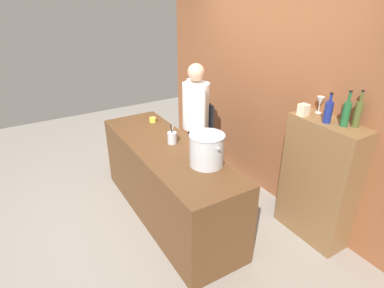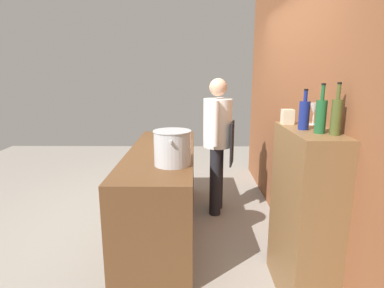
# 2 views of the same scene
# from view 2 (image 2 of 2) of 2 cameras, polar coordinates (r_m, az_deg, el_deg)

# --- Properties ---
(ground_plane) EXTENTS (8.00, 8.00, 0.00)m
(ground_plane) POSITION_cam_2_polar(r_m,az_deg,el_deg) (3.75, -5.30, -14.59)
(ground_plane) COLOR gray
(brick_back_panel) EXTENTS (4.40, 0.10, 3.00)m
(brick_back_panel) POSITION_cam_2_polar(r_m,az_deg,el_deg) (3.48, 18.02, 8.50)
(brick_back_panel) COLOR brown
(brick_back_panel) RESTS_ON ground_plane
(prep_counter) EXTENTS (2.23, 0.70, 0.90)m
(prep_counter) POSITION_cam_2_polar(r_m,az_deg,el_deg) (3.57, -5.45, -8.16)
(prep_counter) COLOR brown
(prep_counter) RESTS_ON ground_plane
(bar_cabinet) EXTENTS (0.76, 0.32, 1.33)m
(bar_cabinet) POSITION_cam_2_polar(r_m,az_deg,el_deg) (2.59, 19.47, -12.13)
(bar_cabinet) COLOR brown
(bar_cabinet) RESTS_ON ground_plane
(chef) EXTENTS (0.52, 0.39, 1.66)m
(chef) POSITION_cam_2_polar(r_m,az_deg,el_deg) (3.83, 4.66, 1.34)
(chef) COLOR black
(chef) RESTS_ON ground_plane
(stockpot_large) EXTENTS (0.41, 0.35, 0.32)m
(stockpot_large) POSITION_cam_2_polar(r_m,az_deg,el_deg) (2.86, -3.57, -0.69)
(stockpot_large) COLOR #B7BABF
(stockpot_large) RESTS_ON prep_counter
(utensil_crock) EXTENTS (0.10, 0.10, 0.23)m
(utensil_crock) POSITION_cam_2_polar(r_m,az_deg,el_deg) (3.46, -3.93, 0.15)
(utensil_crock) COLOR #B7BABF
(utensil_crock) RESTS_ON prep_counter
(butter_jar) EXTENTS (0.09, 0.09, 0.06)m
(butter_jar) POSITION_cam_2_polar(r_m,az_deg,el_deg) (4.14, -2.07, 1.75)
(butter_jar) COLOR yellow
(butter_jar) RESTS_ON prep_counter
(wine_bottle_olive) EXTENTS (0.07, 0.07, 0.34)m
(wine_bottle_olive) POSITION_cam_2_polar(r_m,az_deg,el_deg) (2.24, 24.64, 4.66)
(wine_bottle_olive) COLOR #475123
(wine_bottle_olive) RESTS_ON bar_cabinet
(wine_bottle_cobalt) EXTENTS (0.07, 0.07, 0.29)m
(wine_bottle_cobalt) POSITION_cam_2_polar(r_m,az_deg,el_deg) (2.38, 19.62, 5.06)
(wine_bottle_cobalt) COLOR navy
(wine_bottle_cobalt) RESTS_ON bar_cabinet
(wine_bottle_green) EXTENTS (0.07, 0.07, 0.33)m
(wine_bottle_green) POSITION_cam_2_polar(r_m,az_deg,el_deg) (2.27, 22.27, 4.83)
(wine_bottle_green) COLOR #1E592D
(wine_bottle_green) RESTS_ON bar_cabinet
(wine_glass_short) EXTENTS (0.07, 0.07, 0.17)m
(wine_glass_short) POSITION_cam_2_polar(r_m,az_deg,el_deg) (2.63, 21.20, 5.83)
(wine_glass_short) COLOR silver
(wine_glass_short) RESTS_ON bar_cabinet
(spice_tin_cream) EXTENTS (0.09, 0.09, 0.12)m
(spice_tin_cream) POSITION_cam_2_polar(r_m,az_deg,el_deg) (2.60, 16.89, 4.74)
(spice_tin_cream) COLOR beige
(spice_tin_cream) RESTS_ON bar_cabinet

